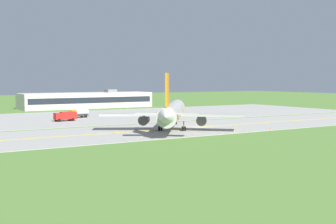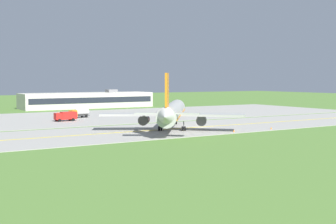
{
  "view_description": "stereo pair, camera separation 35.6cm",
  "coord_description": "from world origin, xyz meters",
  "px_view_note": "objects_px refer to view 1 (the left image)",
  "views": [
    {
      "loc": [
        -61.98,
        -87.56,
        11.51
      ],
      "look_at": [
        -7.82,
        0.52,
        4.0
      ],
      "focal_mm": 48.34,
      "sensor_mm": 36.0,
      "label": 1
    },
    {
      "loc": [
        -61.68,
        -87.75,
        11.51
      ],
      "look_at": [
        -7.82,
        0.52,
        4.0
      ],
      "focal_mm": 48.34,
      "sensor_mm": 36.0,
      "label": 2
    }
  ],
  "objects_px": {
    "service_truck_baggage": "(169,114)",
    "service_truck_catering": "(65,116)",
    "service_truck_fuel": "(79,113)",
    "airplane_lead": "(172,112)"
  },
  "relations": [
    {
      "from": "airplane_lead",
      "to": "service_truck_catering",
      "type": "bearing_deg",
      "value": 111.77
    },
    {
      "from": "service_truck_fuel",
      "to": "service_truck_catering",
      "type": "relative_size",
      "value": 1.03
    },
    {
      "from": "service_truck_catering",
      "to": "airplane_lead",
      "type": "bearing_deg",
      "value": -68.23
    },
    {
      "from": "service_truck_baggage",
      "to": "service_truck_catering",
      "type": "bearing_deg",
      "value": 168.12
    },
    {
      "from": "service_truck_baggage",
      "to": "airplane_lead",
      "type": "bearing_deg",
      "value": -120.07
    },
    {
      "from": "service_truck_catering",
      "to": "service_truck_fuel",
      "type": "bearing_deg",
      "value": 50.81
    },
    {
      "from": "airplane_lead",
      "to": "service_truck_fuel",
      "type": "distance_m",
      "value": 42.74
    },
    {
      "from": "airplane_lead",
      "to": "service_truck_fuel",
      "type": "bearing_deg",
      "value": 98.67
    },
    {
      "from": "service_truck_baggage",
      "to": "service_truck_fuel",
      "type": "bearing_deg",
      "value": 146.56
    },
    {
      "from": "service_truck_baggage",
      "to": "service_truck_catering",
      "type": "height_order",
      "value": "service_truck_catering"
    }
  ]
}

